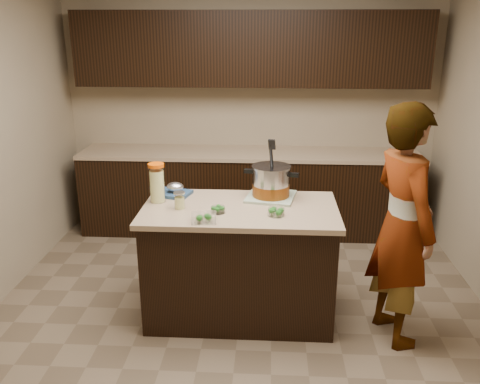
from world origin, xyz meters
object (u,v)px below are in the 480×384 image
(island, at_px, (240,261))
(stock_pot, at_px, (271,183))
(lemonade_pitcher, at_px, (157,184))
(person, at_px, (402,226))

(island, height_order, stock_pot, stock_pot)
(island, relative_size, lemonade_pitcher, 4.89)
(lemonade_pitcher, xyz_separation_m, person, (1.79, -0.31, -0.17))
(lemonade_pitcher, bearing_deg, person, -9.80)
(person, bearing_deg, stock_pot, 46.58)
(island, relative_size, stock_pot, 3.35)
(island, height_order, lemonade_pitcher, lemonade_pitcher)
(island, distance_m, person, 1.24)
(island, height_order, person, person)
(lemonade_pitcher, relative_size, person, 0.17)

